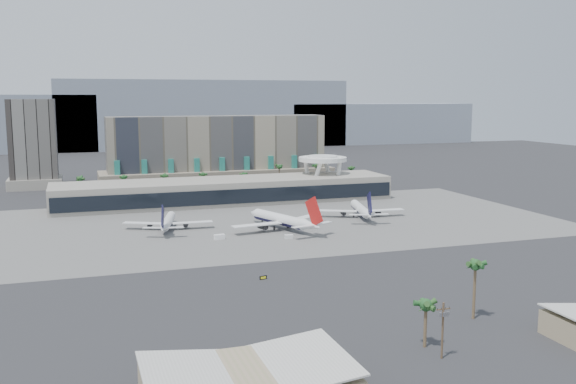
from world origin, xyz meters
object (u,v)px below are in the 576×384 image
object	(u,v)px
airliner_centre	(282,220)
airliner_left	(168,222)
utility_pole	(443,325)
airliner_right	(361,209)
service_vehicle_a	(219,237)
service_vehicle_b	(289,237)
taxiway_sign	(263,278)

from	to	relation	value
airliner_centre	airliner_left	bearing A→B (deg)	141.50
utility_pole	airliner_centre	xyz separation A→B (m)	(8.69, 133.71, -3.09)
airliner_left	airliner_right	world-z (taller)	airliner_right
airliner_left	service_vehicle_a	distance (m)	29.21
airliner_left	service_vehicle_b	world-z (taller)	airliner_left
airliner_right	utility_pole	bearing A→B (deg)	-95.35
airliner_left	airliner_right	bearing A→B (deg)	13.89
airliner_centre	service_vehicle_a	size ratio (longest dim) A/B	11.32
service_vehicle_a	airliner_right	bearing A→B (deg)	12.27
airliner_centre	service_vehicle_b	bearing A→B (deg)	-120.38
airliner_left	service_vehicle_b	xyz separation A→B (m)	(41.29, -31.65, -2.48)
service_vehicle_a	taxiway_sign	size ratio (longest dim) A/B	1.65
airliner_left	service_vehicle_a	world-z (taller)	airliner_left
service_vehicle_b	utility_pole	bearing A→B (deg)	-87.29
service_vehicle_b	taxiway_sign	world-z (taller)	service_vehicle_b
airliner_centre	service_vehicle_b	size ratio (longest dim) A/B	14.34
service_vehicle_a	service_vehicle_b	bearing A→B (deg)	-22.83
utility_pole	airliner_right	world-z (taller)	airliner_right
utility_pole	airliner_centre	bearing A→B (deg)	86.28
airliner_left	airliner_centre	bearing A→B (deg)	-3.91
service_vehicle_b	taxiway_sign	xyz separation A→B (m)	(-24.50, -49.21, -0.26)
service_vehicle_b	service_vehicle_a	bearing A→B (deg)	169.28
airliner_left	service_vehicle_b	bearing A→B (deg)	-23.30
service_vehicle_b	airliner_left	bearing A→B (deg)	148.03
airliner_left	airliner_right	distance (m)	85.86
airliner_right	service_vehicle_a	distance (m)	73.84
utility_pole	service_vehicle_b	distance (m)	116.85
utility_pole	service_vehicle_a	bearing A→B (deg)	98.98
airliner_centre	airliner_right	distance (m)	43.86
service_vehicle_a	service_vehicle_b	world-z (taller)	service_vehicle_a
utility_pole	service_vehicle_b	bearing A→B (deg)	87.21
airliner_centre	service_vehicle_a	bearing A→B (deg)	178.77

